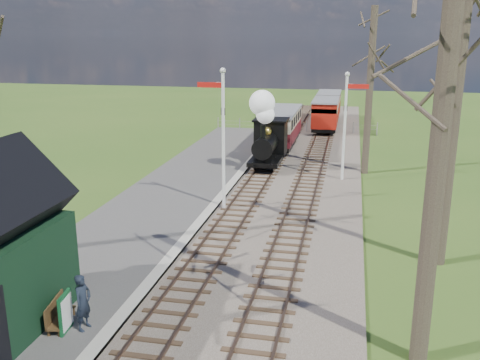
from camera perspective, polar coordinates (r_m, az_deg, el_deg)
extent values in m
ellipsoid|color=#385B23|center=(75.61, -11.80, -2.15)|extent=(57.60, 36.00, 16.20)
ellipsoid|color=#385B23|center=(75.56, 15.28, -5.02)|extent=(70.40, 44.00, 19.80)
ellipsoid|color=#385B23|center=(80.58, 2.31, -1.96)|extent=(64.00, 40.00, 18.00)
cube|color=brown|center=(29.07, 4.89, 0.30)|extent=(8.00, 60.00, 0.10)
cube|color=brown|center=(29.31, 1.40, 0.66)|extent=(0.07, 60.00, 0.12)
cube|color=brown|center=(29.15, 3.33, 0.55)|extent=(0.07, 60.00, 0.12)
cube|color=#38281C|center=(29.24, 2.36, 0.52)|extent=(1.60, 60.00, 0.09)
cube|color=brown|center=(28.97, 6.46, 0.38)|extent=(0.07, 60.00, 0.12)
cube|color=brown|center=(28.90, 8.44, 0.28)|extent=(0.07, 60.00, 0.12)
cube|color=#38281C|center=(28.94, 7.45, 0.24)|extent=(1.60, 60.00, 0.09)
cube|color=#474442|center=(22.75, -9.81, -4.07)|extent=(5.00, 44.00, 0.20)
cube|color=#B2AD9E|center=(22.03, -4.21, -4.52)|extent=(0.40, 44.00, 0.21)
cylinder|color=silver|center=(22.98, -1.78, 3.86)|extent=(0.14, 0.14, 6.00)
sphere|color=silver|center=(22.57, -1.85, 11.60)|extent=(0.24, 0.24, 0.24)
cube|color=#B7140F|center=(22.75, -3.20, 10.10)|extent=(1.10, 0.08, 0.22)
cube|color=black|center=(22.75, -1.81, 7.32)|extent=(0.18, 0.06, 0.30)
cylinder|color=silver|center=(28.30, 11.08, 5.25)|extent=(0.14, 0.14, 5.50)
sphere|color=silver|center=(27.96, 11.38, 11.01)|extent=(0.24, 0.24, 0.24)
cube|color=#B7140F|center=(28.00, 12.45, 9.73)|extent=(1.10, 0.08, 0.22)
cube|color=black|center=(28.13, 11.20, 7.56)|extent=(0.18, 0.06, 0.30)
cylinder|color=#382D23|center=(12.13, 20.80, 6.89)|extent=(0.42, 0.42, 12.00)
cylinder|color=#382D23|center=(18.35, 21.83, 6.18)|extent=(0.40, 0.40, 10.00)
cylinder|color=#382D23|center=(30.06, 13.64, 9.06)|extent=(0.39, 0.39, 9.00)
cube|color=slate|center=(42.66, 5.92, 6.07)|extent=(12.60, 0.02, 0.01)
cube|color=slate|center=(42.71, 5.91, 5.67)|extent=(12.60, 0.02, 0.02)
cylinder|color=slate|center=(42.70, 5.91, 5.74)|extent=(0.08, 0.08, 1.00)
cube|color=black|center=(30.87, 2.95, 2.37)|extent=(1.70, 3.99, 0.25)
cylinder|color=black|center=(30.10, 2.79, 3.79)|extent=(1.10, 2.59, 1.10)
cube|color=black|center=(31.83, 3.31, 4.60)|extent=(1.80, 1.60, 1.99)
cylinder|color=black|center=(28.97, 2.50, 5.14)|extent=(0.28, 0.28, 0.80)
sphere|color=gold|center=(30.26, 2.90, 5.19)|extent=(0.52, 0.52, 0.52)
sphere|color=white|center=(28.80, 2.72, 6.99)|extent=(1.00, 1.00, 1.00)
sphere|color=white|center=(28.85, 2.37, 8.20)|extent=(1.40, 1.40, 1.40)
cylinder|color=black|center=(29.83, 1.63, 1.67)|extent=(0.10, 0.64, 0.64)
cylinder|color=black|center=(29.68, 3.53, 1.57)|extent=(0.10, 0.64, 0.64)
cube|color=black|center=(36.71, 4.42, 4.28)|extent=(1.90, 6.98, 0.30)
cube|color=#56131B|center=(36.60, 4.44, 5.20)|extent=(1.99, 6.98, 0.90)
cube|color=#BEAE8F|center=(36.45, 4.46, 6.59)|extent=(1.99, 6.98, 0.90)
cube|color=slate|center=(36.38, 4.48, 7.36)|extent=(2.09, 7.18, 0.12)
cube|color=black|center=(42.98, 9.05, 5.74)|extent=(1.79, 4.72, 0.28)
cube|color=maroon|center=(42.89, 9.08, 6.48)|extent=(1.89, 4.72, 0.85)
cube|color=#BEAE8F|center=(42.77, 9.13, 7.61)|extent=(1.89, 4.72, 0.85)
cube|color=slate|center=(42.71, 9.15, 8.24)|extent=(1.98, 4.91, 0.11)
cube|color=black|center=(48.41, 9.41, 6.79)|extent=(1.79, 4.72, 0.28)
cube|color=maroon|center=(48.33, 9.43, 7.45)|extent=(1.89, 4.72, 0.85)
cube|color=#BEAE8F|center=(48.23, 9.48, 8.45)|extent=(1.89, 4.72, 0.85)
cube|color=slate|center=(48.17, 9.50, 9.01)|extent=(1.98, 4.91, 0.11)
cube|color=#104B23|center=(14.72, -18.13, -13.27)|extent=(0.16, 0.71, 1.03)
cube|color=silver|center=(14.70, -17.94, -13.29)|extent=(0.09, 0.61, 0.84)
cube|color=#432E18|center=(15.15, -18.53, -13.76)|extent=(0.57, 1.30, 0.05)
cube|color=#432E18|center=(15.09, -19.20, -12.90)|extent=(0.26, 1.25, 0.54)
cube|color=#432E18|center=(14.75, -19.10, -15.20)|extent=(0.05, 0.05, 0.18)
cube|color=#432E18|center=(15.67, -17.93, -13.17)|extent=(0.05, 0.05, 0.18)
imported|color=black|center=(14.56, -16.41, -12.40)|extent=(0.44, 0.60, 1.50)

